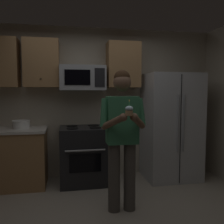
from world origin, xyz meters
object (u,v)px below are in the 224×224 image
Objects in this scene: bowl_large_white at (21,124)px; refrigerator at (171,126)px; microwave at (82,78)px; person at (122,133)px; cupcake at (129,111)px; oven_range at (84,155)px.

refrigerator is at bearing -2.25° from bowl_large_white.
refrigerator reaches higher than bowl_large_white.
microwave reaches higher than refrigerator.
microwave reaches higher than person.
bowl_large_white is 1.59× the size of cupcake.
refrigerator is 6.52× the size of bowl_large_white.
oven_range is at bearing 106.20° from cupcake.
cupcake reaches higher than oven_range.
microwave is at bearing 89.98° from oven_range.
cupcake is (0.40, -1.51, -0.43)m from microwave.
microwave reaches higher than bowl_large_white.
person is (0.40, -1.18, -0.72)m from microwave.
person reaches higher than bowl_large_white.
microwave reaches higher than cupcake.
oven_range is 1.11m from bowl_large_white.
bowl_large_white is at bearing 177.75° from refrigerator.
oven_range is 1.67m from cupcake.
person is at bearing -71.11° from microwave.
oven_range is 0.52× the size of refrigerator.
person is 0.44m from cupcake.
oven_range is 1.26m from microwave.
refrigerator is at bearing -1.50° from oven_range.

